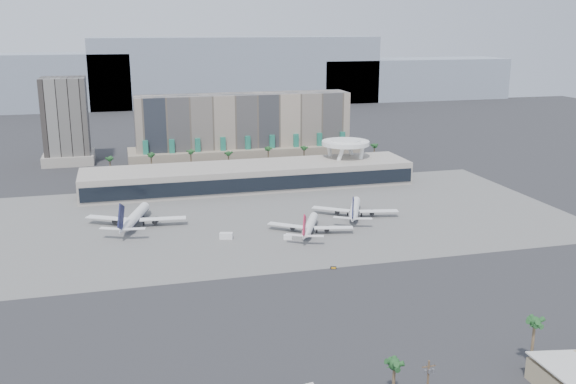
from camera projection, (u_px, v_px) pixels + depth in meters
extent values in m
plane|color=#232326|center=(310.00, 260.00, 232.31)|extent=(900.00, 900.00, 0.00)
cube|color=#5B5B59|center=(274.00, 217.00, 283.73)|extent=(260.00, 130.00, 0.06)
cube|color=gray|center=(237.00, 71.00, 677.78)|extent=(300.00, 60.00, 70.00)
cube|color=gray|center=(410.00, 79.00, 730.52)|extent=(220.00, 60.00, 45.00)
cube|color=#A08F7C|center=(244.00, 128.00, 393.10)|extent=(130.00, 22.00, 42.00)
cube|color=tan|center=(245.00, 154.00, 395.28)|extent=(140.00, 30.00, 10.00)
cube|color=#20705A|center=(146.00, 156.00, 370.04)|extent=(3.00, 2.00, 18.00)
cube|color=#20705A|center=(172.00, 155.00, 373.76)|extent=(3.00, 2.00, 18.00)
cube|color=#20705A|center=(198.00, 153.00, 377.48)|extent=(3.00, 2.00, 18.00)
cube|color=#20705A|center=(223.00, 152.00, 381.20)|extent=(3.00, 2.00, 18.00)
cube|color=#20705A|center=(248.00, 151.00, 384.92)|extent=(3.00, 2.00, 18.00)
cube|color=#20705A|center=(272.00, 150.00, 388.63)|extent=(3.00, 2.00, 18.00)
cube|color=#20705A|center=(296.00, 149.00, 392.35)|extent=(3.00, 2.00, 18.00)
cube|color=#20705A|center=(319.00, 147.00, 396.07)|extent=(3.00, 2.00, 18.00)
cube|color=#20705A|center=(342.00, 146.00, 399.79)|extent=(3.00, 2.00, 18.00)
cube|color=black|center=(66.00, 121.00, 389.18)|extent=(26.00, 26.00, 52.00)
cube|color=#ADA598|center=(69.00, 158.00, 395.01)|extent=(30.00, 30.00, 6.00)
cube|color=#ADA598|center=(249.00, 176.00, 333.64)|extent=(170.00, 32.00, 12.00)
cube|color=black|center=(256.00, 185.00, 318.62)|extent=(168.00, 0.60, 7.00)
cube|color=black|center=(249.00, 163.00, 331.80)|extent=(170.00, 12.00, 2.50)
cylinder|color=white|center=(352.00, 156.00, 359.14)|extent=(6.98, 6.99, 21.89)
cylinder|color=white|center=(331.00, 158.00, 355.99)|extent=(6.98, 6.99, 21.89)
cylinder|color=white|center=(338.00, 162.00, 344.09)|extent=(6.98, 6.99, 21.89)
cylinder|color=white|center=(360.00, 161.00, 347.24)|extent=(6.98, 6.99, 21.89)
cylinder|color=white|center=(346.00, 143.00, 349.34)|extent=(26.00, 26.00, 2.20)
cylinder|color=white|center=(346.00, 141.00, 349.01)|extent=(16.00, 16.00, 1.20)
cylinder|color=brown|center=(110.00, 170.00, 349.02)|extent=(0.70, 0.70, 12.00)
sphere|color=#1D4A21|center=(110.00, 159.00, 347.57)|extent=(2.80, 2.80, 2.80)
cylinder|color=brown|center=(152.00, 167.00, 354.47)|extent=(0.70, 0.70, 12.00)
sphere|color=#1D4A21|center=(151.00, 157.00, 353.03)|extent=(2.80, 2.80, 2.80)
cylinder|color=brown|center=(191.00, 165.00, 359.92)|extent=(0.70, 0.70, 12.00)
sphere|color=#1D4A21|center=(191.00, 155.00, 358.48)|extent=(2.80, 2.80, 2.80)
cylinder|color=brown|center=(228.00, 163.00, 365.13)|extent=(0.70, 0.70, 12.00)
sphere|color=#1D4A21|center=(228.00, 153.00, 363.68)|extent=(2.80, 2.80, 2.80)
cylinder|color=brown|center=(268.00, 161.00, 370.83)|extent=(0.70, 0.70, 12.00)
sphere|color=#1D4A21|center=(268.00, 151.00, 369.38)|extent=(2.80, 2.80, 2.80)
cylinder|color=brown|center=(304.00, 159.00, 376.28)|extent=(0.70, 0.70, 12.00)
sphere|color=#1D4A21|center=(304.00, 150.00, 374.84)|extent=(2.80, 2.80, 2.80)
cylinder|color=brown|center=(340.00, 157.00, 381.74)|extent=(0.70, 0.70, 12.00)
sphere|color=#1D4A21|center=(340.00, 148.00, 380.29)|extent=(2.80, 2.80, 2.80)
cylinder|color=brown|center=(376.00, 155.00, 387.44)|extent=(0.70, 0.70, 12.00)
sphere|color=#1D4A21|center=(376.00, 146.00, 385.99)|extent=(2.80, 2.80, 2.80)
cube|color=#4C3826|center=(429.00, 366.00, 139.36)|extent=(3.20, 0.22, 0.22)
cylinder|color=slate|center=(425.00, 372.00, 139.06)|extent=(0.56, 0.56, 0.90)
cylinder|color=slate|center=(429.00, 371.00, 139.29)|extent=(0.56, 0.56, 0.90)
cylinder|color=slate|center=(433.00, 371.00, 139.51)|extent=(0.56, 0.56, 0.90)
cylinder|color=black|center=(423.00, 366.00, 138.95)|extent=(0.12, 0.12, 0.30)
cylinder|color=black|center=(435.00, 365.00, 139.64)|extent=(0.12, 0.12, 0.30)
cylinder|color=white|center=(136.00, 216.00, 271.90)|extent=(12.66, 29.07, 4.27)
cylinder|color=#101235|center=(136.00, 216.00, 271.94)|extent=(12.40, 28.49, 4.18)
cone|color=white|center=(146.00, 205.00, 288.03)|extent=(5.49, 5.85, 4.27)
cone|color=white|center=(123.00, 229.00, 253.63)|extent=(6.91, 10.43, 4.27)
cube|color=white|center=(108.00, 218.00, 271.49)|extent=(18.85, 13.08, 0.37)
cube|color=white|center=(163.00, 219.00, 270.58)|extent=(19.51, 5.97, 0.37)
cylinder|color=black|center=(116.00, 220.00, 272.15)|extent=(3.50, 4.77, 2.35)
cylinder|color=black|center=(156.00, 221.00, 271.49)|extent=(3.50, 4.77, 2.35)
cube|color=#101235|center=(121.00, 217.00, 250.68)|extent=(3.37, 9.42, 11.23)
cube|color=white|center=(110.00, 228.00, 252.65)|extent=(8.72, 5.75, 0.27)
cube|color=white|center=(134.00, 229.00, 252.28)|extent=(8.80, 3.67, 0.27)
cylinder|color=black|center=(143.00, 215.00, 283.63)|extent=(0.53, 0.53, 1.71)
cylinder|color=black|center=(128.00, 223.00, 271.76)|extent=(0.75, 0.75, 1.71)
cylinder|color=black|center=(144.00, 224.00, 271.50)|extent=(0.75, 0.75, 1.71)
cylinder|color=white|center=(310.00, 224.00, 262.73)|extent=(13.19, 23.32, 3.52)
cylinder|color=#101235|center=(310.00, 225.00, 262.76)|extent=(12.92, 22.85, 3.45)
cone|color=white|center=(315.00, 215.00, 275.87)|extent=(4.85, 5.07, 3.52)
cone|color=white|center=(305.00, 236.00, 247.85)|extent=(6.50, 8.67, 3.52)
cube|color=white|center=(287.00, 225.00, 263.60)|extent=(14.83, 12.27, 0.31)
cube|color=white|center=(333.00, 228.00, 260.45)|extent=(16.24, 6.88, 0.31)
cylinder|color=black|center=(293.00, 227.00, 263.82)|extent=(3.23, 4.01, 1.94)
cylinder|color=black|center=(327.00, 229.00, 261.52)|extent=(3.23, 4.01, 1.94)
cube|color=#B51437|center=(304.00, 226.00, 245.43)|extent=(3.72, 7.46, 9.27)
cube|color=white|center=(294.00, 235.00, 247.54)|extent=(6.98, 5.42, 0.22)
cube|color=white|center=(315.00, 236.00, 246.25)|extent=(7.31, 3.86, 0.22)
cylinder|color=black|center=(313.00, 223.00, 272.29)|extent=(0.44, 0.44, 1.41)
cylinder|color=black|center=(303.00, 231.00, 262.98)|extent=(0.62, 0.62, 1.41)
cylinder|color=black|center=(317.00, 231.00, 262.06)|extent=(0.62, 0.62, 1.41)
cylinder|color=white|center=(355.00, 208.00, 285.13)|extent=(13.89, 25.41, 3.82)
cylinder|color=#101235|center=(355.00, 208.00, 285.16)|extent=(13.61, 24.90, 3.74)
cone|color=white|center=(356.00, 199.00, 299.41)|extent=(5.21, 5.46, 3.82)
cone|color=white|center=(353.00, 219.00, 268.95)|extent=(6.93, 9.40, 3.82)
cube|color=white|center=(331.00, 209.00, 285.89)|extent=(16.21, 13.09, 0.33)
cube|color=white|center=(379.00, 211.00, 282.83)|extent=(17.60, 7.17, 0.33)
cylinder|color=black|center=(338.00, 211.00, 286.17)|extent=(3.45, 4.34, 2.10)
cylinder|color=black|center=(372.00, 212.00, 283.95)|extent=(3.45, 4.34, 2.10)
cube|color=#101235|center=(353.00, 208.00, 266.32)|extent=(3.89, 8.14, 10.05)
cube|color=white|center=(342.00, 218.00, 268.54)|extent=(7.61, 5.78, 0.24)
cube|color=white|center=(363.00, 219.00, 267.29)|extent=(7.92, 4.06, 0.24)
cylinder|color=black|center=(356.00, 208.00, 295.52)|extent=(0.48, 0.48, 1.53)
cylinder|color=black|center=(348.00, 214.00, 285.33)|extent=(0.67, 0.67, 1.53)
cylinder|color=black|center=(361.00, 215.00, 284.45)|extent=(0.67, 0.67, 1.53)
cube|color=white|center=(226.00, 236.00, 254.65)|extent=(5.60, 3.78, 2.50)
cube|color=white|center=(288.00, 237.00, 254.34)|extent=(3.73, 2.72, 1.72)
cube|color=black|center=(333.00, 268.00, 223.37)|extent=(2.12, 0.94, 0.97)
cube|color=orange|center=(334.00, 268.00, 223.20)|extent=(1.49, 0.53, 0.58)
cylinder|color=black|center=(331.00, 268.00, 223.22)|extent=(0.12, 0.12, 0.58)
cylinder|color=black|center=(335.00, 268.00, 223.61)|extent=(0.12, 0.12, 0.58)
cylinder|color=brown|center=(394.00, 381.00, 144.74)|extent=(0.70, 0.70, 9.14)
sphere|color=#1D4A21|center=(394.00, 364.00, 143.66)|extent=(2.80, 2.80, 2.80)
cylinder|color=brown|center=(532.00, 345.00, 157.20)|extent=(0.70, 0.70, 12.92)
sphere|color=#1D4A21|center=(535.00, 322.00, 155.63)|extent=(2.80, 2.80, 2.80)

